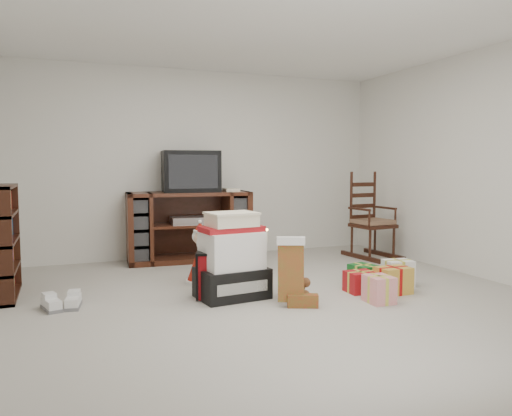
# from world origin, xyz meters

# --- Properties ---
(room) EXTENTS (5.01, 5.01, 2.51)m
(room) POSITION_xyz_m (0.00, 0.00, 1.25)
(room) COLOR #A8A39A
(room) RESTS_ON ground
(tv_stand) EXTENTS (1.60, 0.66, 0.89)m
(tv_stand) POSITION_xyz_m (-0.25, 2.19, 0.45)
(tv_stand) COLOR #491F15
(tv_stand) RESTS_ON floor
(bookshelf) EXTENTS (0.29, 0.86, 1.05)m
(bookshelf) POSITION_xyz_m (-2.33, 1.07, 0.51)
(bookshelf) COLOR #33150E
(bookshelf) RESTS_ON floor
(rocking_chair) EXTENTS (0.56, 0.84, 1.19)m
(rocking_chair) POSITION_xyz_m (2.09, 1.56, 0.41)
(rocking_chair) COLOR #33150E
(rocking_chair) RESTS_ON floor
(gift_pile) EXTENTS (0.67, 0.52, 0.78)m
(gift_pile) POSITION_xyz_m (-0.32, 0.26, 0.34)
(gift_pile) COLOR black
(gift_pile) RESTS_ON floor
(red_suitcase) EXTENTS (0.37, 0.28, 0.51)m
(red_suitcase) POSITION_xyz_m (-0.47, 0.27, 0.22)
(red_suitcase) COLOR maroon
(red_suitcase) RESTS_ON floor
(stocking) EXTENTS (0.31, 0.22, 0.62)m
(stocking) POSITION_xyz_m (0.08, -0.19, 0.31)
(stocking) COLOR #0E7F22
(stocking) RESTS_ON floor
(teddy_bear) EXTENTS (0.25, 0.22, 0.37)m
(teddy_bear) POSITION_xyz_m (0.21, 0.04, 0.16)
(teddy_bear) COLOR brown
(teddy_bear) RESTS_ON floor
(santa_figurine) EXTENTS (0.33, 0.31, 0.67)m
(santa_figurine) POSITION_xyz_m (0.16, 1.08, 0.26)
(santa_figurine) COLOR #9C1C10
(santa_figurine) RESTS_ON floor
(mrs_claus_figurine) EXTENTS (0.32, 0.30, 0.65)m
(mrs_claus_figurine) POSITION_xyz_m (-0.44, 0.92, 0.25)
(mrs_claus_figurine) COLOR #9C1C10
(mrs_claus_figurine) RESTS_ON floor
(sneaker_pair) EXTENTS (0.35, 0.30, 0.10)m
(sneaker_pair) POSITION_xyz_m (-1.80, 0.45, 0.05)
(sneaker_pair) COLOR white
(sneaker_pair) RESTS_ON floor
(gift_cluster) EXTENTS (0.82, 0.93, 0.28)m
(gift_cluster) POSITION_xyz_m (1.10, -0.04, 0.14)
(gift_cluster) COLOR #A71319
(gift_cluster) RESTS_ON floor
(crt_television) EXTENTS (0.77, 0.60, 0.53)m
(crt_television) POSITION_xyz_m (-0.21, 2.22, 1.16)
(crt_television) COLOR black
(crt_television) RESTS_ON tv_stand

